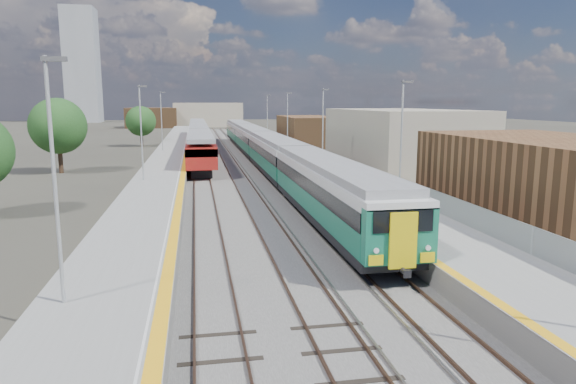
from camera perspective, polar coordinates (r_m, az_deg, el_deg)
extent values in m
plane|color=#47443A|center=(58.93, -4.32, 2.92)|extent=(320.00, 320.00, 0.00)
cube|color=#565451|center=(61.21, -6.66, 3.17)|extent=(10.50, 155.00, 0.06)
cube|color=#4C3323|center=(63.93, -4.09, 3.57)|extent=(0.07, 160.00, 0.14)
cube|color=#4C3323|center=(64.10, -2.81, 3.60)|extent=(0.07, 160.00, 0.14)
cube|color=#4C3323|center=(63.66, -7.23, 3.49)|extent=(0.07, 160.00, 0.14)
cube|color=#4C3323|center=(63.75, -5.94, 3.52)|extent=(0.07, 160.00, 0.14)
cube|color=#4C3323|center=(63.57, -10.39, 3.40)|extent=(0.07, 160.00, 0.14)
cube|color=#4C3323|center=(63.58, -9.09, 3.44)|extent=(0.07, 160.00, 0.14)
cube|color=gray|center=(63.90, -4.39, 3.55)|extent=(0.08, 160.00, 0.10)
cube|color=gray|center=(63.77, -5.64, 3.52)|extent=(0.08, 160.00, 0.10)
cube|color=slate|center=(62.07, 0.27, 3.77)|extent=(4.70, 155.00, 1.00)
cube|color=gray|center=(62.02, 0.27, 4.23)|extent=(4.70, 155.00, 0.03)
cube|color=#F9B016|center=(61.67, -1.66, 4.21)|extent=(0.40, 155.00, 0.01)
cube|color=gray|center=(62.40, 2.26, 4.81)|extent=(0.06, 155.00, 1.20)
cylinder|color=#9EA0A3|center=(32.79, 12.46, 5.49)|extent=(0.12, 0.12, 7.50)
cube|color=#4C4C4F|center=(32.83, 13.12, 11.85)|extent=(0.70, 0.18, 0.14)
cylinder|color=#9EA0A3|center=(51.79, 3.89, 7.25)|extent=(0.12, 0.12, 7.50)
cube|color=#4C4C4F|center=(51.81, 4.21, 11.29)|extent=(0.70, 0.18, 0.14)
cylinder|color=#9EA0A3|center=(71.34, -0.06, 8.01)|extent=(0.12, 0.12, 7.50)
cube|color=#4C4C4F|center=(71.35, 0.14, 10.94)|extent=(0.70, 0.18, 0.14)
cylinder|color=#9EA0A3|center=(91.09, -2.31, 8.42)|extent=(0.12, 0.12, 7.50)
cube|color=#4C4C4F|center=(91.10, -2.17, 10.72)|extent=(0.70, 0.18, 0.14)
cube|color=slate|center=(61.12, -13.06, 3.41)|extent=(4.30, 155.00, 1.00)
cube|color=gray|center=(61.07, -13.07, 3.88)|extent=(4.30, 155.00, 0.03)
cube|color=#F9B016|center=(61.00, -11.29, 3.96)|extent=(0.45, 155.00, 0.01)
cube|color=silver|center=(61.01, -11.62, 3.95)|extent=(0.08, 155.00, 0.01)
cylinder|color=#9EA0A3|center=(16.88, -24.49, 0.81)|extent=(0.12, 0.12, 7.50)
cube|color=#4C4C4F|center=(16.69, -24.56, 13.31)|extent=(0.70, 0.18, 0.14)
cylinder|color=#9EA0A3|center=(42.45, -15.99, 6.30)|extent=(0.12, 0.12, 7.50)
cube|color=#4C4C4F|center=(42.38, -15.89, 11.25)|extent=(0.70, 0.18, 0.14)
cylinder|color=#9EA0A3|center=(68.35, -13.88, 7.64)|extent=(0.12, 0.12, 7.50)
cube|color=#4C4C4F|center=(68.30, -13.79, 10.71)|extent=(0.70, 0.18, 0.14)
cube|color=brown|center=(33.27, 26.88, 0.94)|extent=(9.00, 16.00, 5.20)
cube|color=#A9A287|center=(57.69, 12.27, 5.76)|extent=(11.00, 22.00, 6.40)
cube|color=brown|center=(88.38, 2.21, 6.84)|extent=(8.00, 18.00, 4.80)
cube|color=#A9A287|center=(158.27, -8.89, 8.50)|extent=(20.00, 14.00, 7.00)
cube|color=brown|center=(153.71, -14.86, 7.99)|extent=(14.00, 12.00, 5.60)
cube|color=gray|center=(202.38, -21.91, 12.88)|extent=(11.00, 11.00, 40.00)
cube|color=black|center=(29.73, 4.63, -2.29)|extent=(2.79, 20.01, 0.47)
cube|color=#13644B|center=(29.57, 4.66, -0.73)|extent=(2.89, 20.01, 1.17)
cube|color=black|center=(29.41, 4.68, 1.04)|extent=(2.96, 20.01, 0.80)
cube|color=silver|center=(29.32, 4.70, 2.26)|extent=(2.89, 20.01, 0.49)
cube|color=gray|center=(29.26, 4.71, 3.10)|extent=(2.57, 20.01, 0.41)
cube|color=black|center=(49.56, -1.45, 2.66)|extent=(2.79, 20.01, 0.47)
cube|color=#13644B|center=(49.46, -1.45, 3.61)|extent=(2.89, 20.01, 1.17)
cube|color=black|center=(49.37, -1.45, 4.67)|extent=(2.96, 20.01, 0.80)
cube|color=silver|center=(49.31, -1.46, 5.41)|extent=(2.89, 20.01, 0.49)
cube|color=gray|center=(49.28, -1.46, 5.91)|extent=(2.57, 20.01, 0.41)
cube|color=black|center=(69.78, -4.04, 4.76)|extent=(2.79, 20.01, 0.47)
cube|color=#13644B|center=(69.71, -4.05, 5.43)|extent=(2.89, 20.01, 1.17)
cube|color=black|center=(69.64, -4.06, 6.19)|extent=(2.96, 20.01, 0.80)
cube|color=silver|center=(69.61, -4.06, 6.71)|extent=(2.89, 20.01, 0.49)
cube|color=gray|center=(69.58, -4.07, 7.07)|extent=(2.57, 20.01, 0.41)
cube|color=black|center=(90.13, -5.47, 5.91)|extent=(2.79, 20.01, 0.47)
cube|color=#13644B|center=(90.08, -5.48, 6.43)|extent=(2.89, 20.01, 1.17)
cube|color=black|center=(90.03, -5.49, 7.02)|extent=(2.96, 20.01, 0.80)
cube|color=silver|center=(90.00, -5.49, 7.42)|extent=(2.89, 20.01, 0.49)
cube|color=gray|center=(89.98, -5.50, 7.70)|extent=(2.57, 20.01, 0.41)
cube|color=#13644B|center=(19.96, 12.26, -4.74)|extent=(2.87, 0.62, 2.15)
cube|color=black|center=(19.53, 12.68, -3.22)|extent=(2.36, 0.06, 0.82)
cube|color=#D8BF0E|center=(19.65, 12.67, -5.30)|extent=(1.08, 0.10, 2.15)
cube|color=black|center=(56.93, -9.67, 3.05)|extent=(1.97, 16.78, 0.69)
cube|color=maroon|center=(56.76, -9.72, 4.70)|extent=(2.91, 19.75, 2.08)
cube|color=black|center=(56.72, -9.74, 5.22)|extent=(2.97, 19.75, 0.73)
cube|color=gray|center=(56.65, -9.77, 6.27)|extent=(2.60, 19.75, 0.42)
cube|color=black|center=(77.08, -9.86, 4.82)|extent=(1.97, 16.78, 0.69)
cube|color=maroon|center=(76.95, -9.90, 6.04)|extent=(2.91, 19.75, 2.08)
cube|color=black|center=(76.92, -9.91, 6.42)|extent=(2.97, 19.75, 0.73)
cube|color=gray|center=(76.86, -9.93, 7.20)|extent=(2.60, 19.75, 0.42)
cube|color=black|center=(97.26, -9.97, 5.85)|extent=(1.97, 16.78, 0.69)
cube|color=maroon|center=(97.16, -10.00, 6.82)|extent=(2.91, 19.75, 2.08)
cube|color=black|center=(97.13, -10.01, 7.13)|extent=(2.97, 19.75, 0.73)
cube|color=gray|center=(97.09, -10.03, 7.74)|extent=(2.60, 19.75, 0.42)
cylinder|color=#382619|center=(57.45, -23.95, 3.24)|extent=(0.44, 0.44, 2.66)
sphere|color=#1E3E17|center=(57.20, -24.19, 6.70)|extent=(5.62, 5.62, 5.62)
cylinder|color=#382619|center=(87.69, -15.95, 5.62)|extent=(0.44, 0.44, 2.30)
sphere|color=#1E3E17|center=(87.54, -16.04, 7.59)|extent=(4.86, 4.86, 4.86)
cylinder|color=#382619|center=(84.09, 10.31, 5.54)|extent=(0.44, 0.44, 1.91)
sphere|color=#1E3E17|center=(83.95, 10.37, 7.24)|extent=(4.03, 4.03, 4.03)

